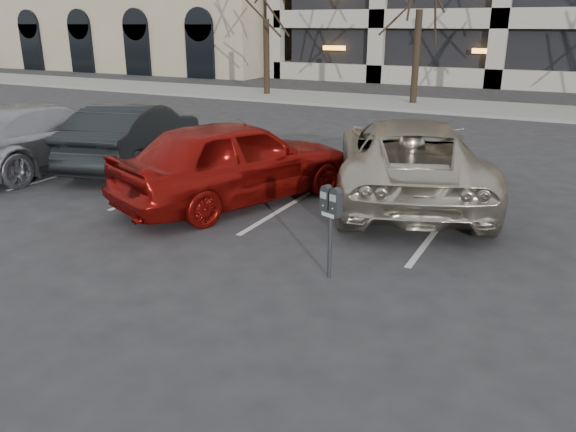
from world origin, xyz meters
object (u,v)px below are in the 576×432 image
(parking_meter, at_px, (331,210))
(car_dark, at_px, (135,135))
(suv_silver, at_px, (408,159))
(car_silver, at_px, (45,136))
(car_red, at_px, (235,161))

(parking_meter, height_order, car_dark, car_dark)
(suv_silver, height_order, car_silver, suv_silver)
(parking_meter, relative_size, car_red, 0.26)
(car_silver, bearing_deg, car_red, 179.65)
(suv_silver, xyz_separation_m, car_silver, (-8.23, -1.53, -0.02))
(car_dark, relative_size, car_silver, 0.86)
(car_dark, bearing_deg, parking_meter, 136.12)
(suv_silver, distance_m, car_dark, 6.55)
(car_red, xyz_separation_m, car_dark, (-3.70, 1.36, -0.06))
(parking_meter, relative_size, car_dark, 0.28)
(parking_meter, distance_m, car_silver, 8.71)
(car_red, bearing_deg, suv_silver, -126.51)
(suv_silver, relative_size, car_dark, 1.36)
(car_silver, bearing_deg, car_dark, -143.88)
(car_dark, distance_m, car_silver, 2.05)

